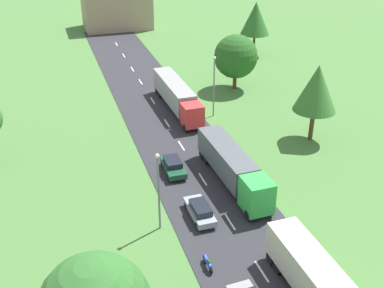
{
  "coord_description": "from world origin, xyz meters",
  "views": [
    {
      "loc": [
        -13.58,
        -6.53,
        25.91
      ],
      "look_at": [
        0.12,
        35.96,
        2.12
      ],
      "focal_mm": 44.18,
      "sensor_mm": 36.0,
      "label": 1
    }
  ],
  "objects_px": {
    "tree_maple": "(236,57)",
    "distant_building": "(117,10)",
    "car_third": "(200,210)",
    "lamppost_second": "(159,188)",
    "tree_ash": "(317,88)",
    "motorcycle_courier": "(208,263)",
    "lamppost_third": "(214,84)",
    "truck_second": "(233,167)",
    "tree_elm": "(256,18)",
    "car_fourth": "(173,166)",
    "truck_third": "(177,95)"
  },
  "relations": [
    {
      "from": "truck_third",
      "to": "distant_building",
      "type": "bearing_deg",
      "value": 89.87
    },
    {
      "from": "truck_second",
      "to": "lamppost_third",
      "type": "xyz_separation_m",
      "value": [
        3.9,
        16.13,
        2.42
      ]
    },
    {
      "from": "motorcycle_courier",
      "to": "tree_maple",
      "type": "bearing_deg",
      "value": 64.53
    },
    {
      "from": "car_third",
      "to": "motorcycle_courier",
      "type": "relative_size",
      "value": 2.31
    },
    {
      "from": "tree_elm",
      "to": "tree_ash",
      "type": "xyz_separation_m",
      "value": [
        -7.32,
        -32.33,
        -0.12
      ]
    },
    {
      "from": "lamppost_third",
      "to": "tree_elm",
      "type": "distance_m",
      "value": 27.64
    },
    {
      "from": "tree_maple",
      "to": "distant_building",
      "type": "distance_m",
      "value": 42.64
    },
    {
      "from": "truck_third",
      "to": "car_fourth",
      "type": "relative_size",
      "value": 3.41
    },
    {
      "from": "truck_second",
      "to": "lamppost_second",
      "type": "height_order",
      "value": "lamppost_second"
    },
    {
      "from": "tree_maple",
      "to": "tree_elm",
      "type": "bearing_deg",
      "value": 56.14
    },
    {
      "from": "motorcycle_courier",
      "to": "distant_building",
      "type": "relative_size",
      "value": 0.14
    },
    {
      "from": "car_fourth",
      "to": "truck_second",
      "type": "bearing_deg",
      "value": -38.48
    },
    {
      "from": "truck_second",
      "to": "lamppost_third",
      "type": "relative_size",
      "value": 1.66
    },
    {
      "from": "lamppost_third",
      "to": "tree_elm",
      "type": "bearing_deg",
      "value": 54.65
    },
    {
      "from": "motorcycle_courier",
      "to": "lamppost_third",
      "type": "distance_m",
      "value": 28.86
    },
    {
      "from": "car_third",
      "to": "distant_building",
      "type": "xyz_separation_m",
      "value": [
        4.88,
        70.04,
        2.93
      ]
    },
    {
      "from": "car_fourth",
      "to": "lamppost_second",
      "type": "bearing_deg",
      "value": -112.99
    },
    {
      "from": "lamppost_third",
      "to": "distant_building",
      "type": "height_order",
      "value": "lamppost_third"
    },
    {
      "from": "truck_third",
      "to": "tree_ash",
      "type": "relative_size",
      "value": 1.61
    },
    {
      "from": "tree_ash",
      "to": "distant_building",
      "type": "bearing_deg",
      "value": 101.88
    },
    {
      "from": "tree_ash",
      "to": "lamppost_second",
      "type": "bearing_deg",
      "value": -152.9
    },
    {
      "from": "lamppost_second",
      "to": "tree_ash",
      "type": "height_order",
      "value": "tree_ash"
    },
    {
      "from": "motorcycle_courier",
      "to": "lamppost_third",
      "type": "relative_size",
      "value": 0.24
    },
    {
      "from": "car_fourth",
      "to": "tree_maple",
      "type": "xyz_separation_m",
      "value": [
        15.33,
        20.42,
        4.1
      ]
    },
    {
      "from": "lamppost_second",
      "to": "car_third",
      "type": "bearing_deg",
      "value": 4.21
    },
    {
      "from": "car_third",
      "to": "truck_second",
      "type": "bearing_deg",
      "value": 41.33
    },
    {
      "from": "truck_third",
      "to": "tree_ash",
      "type": "bearing_deg",
      "value": -46.51
    },
    {
      "from": "lamppost_second",
      "to": "tree_ash",
      "type": "relative_size",
      "value": 0.81
    },
    {
      "from": "tree_ash",
      "to": "tree_elm",
      "type": "bearing_deg",
      "value": 77.25
    },
    {
      "from": "car_fourth",
      "to": "tree_maple",
      "type": "distance_m",
      "value": 25.86
    },
    {
      "from": "truck_second",
      "to": "tree_ash",
      "type": "distance_m",
      "value": 14.69
    },
    {
      "from": "tree_maple",
      "to": "tree_ash",
      "type": "xyz_separation_m",
      "value": [
        2.22,
        -18.13,
        1.55
      ]
    },
    {
      "from": "truck_second",
      "to": "car_third",
      "type": "height_order",
      "value": "truck_second"
    },
    {
      "from": "tree_maple",
      "to": "lamppost_third",
      "type": "bearing_deg",
      "value": -127.79
    },
    {
      "from": "lamppost_third",
      "to": "tree_ash",
      "type": "bearing_deg",
      "value": -48.79
    },
    {
      "from": "car_third",
      "to": "lamppost_third",
      "type": "xyz_separation_m",
      "value": [
        8.76,
        20.41,
        3.67
      ]
    },
    {
      "from": "lamppost_third",
      "to": "tree_ash",
      "type": "height_order",
      "value": "tree_ash"
    },
    {
      "from": "car_fourth",
      "to": "distant_building",
      "type": "distance_m",
      "value": 62.05
    },
    {
      "from": "car_fourth",
      "to": "tree_ash",
      "type": "bearing_deg",
      "value": 7.43
    },
    {
      "from": "tree_maple",
      "to": "distant_building",
      "type": "relative_size",
      "value": 0.58
    },
    {
      "from": "lamppost_third",
      "to": "tree_maple",
      "type": "relative_size",
      "value": 0.99
    },
    {
      "from": "lamppost_third",
      "to": "tree_maple",
      "type": "bearing_deg",
      "value": 52.21
    },
    {
      "from": "tree_elm",
      "to": "car_fourth",
      "type": "bearing_deg",
      "value": -125.68
    },
    {
      "from": "motorcycle_courier",
      "to": "car_third",
      "type": "bearing_deg",
      "value": 76.77
    },
    {
      "from": "tree_maple",
      "to": "tree_elm",
      "type": "distance_m",
      "value": 17.19
    },
    {
      "from": "truck_second",
      "to": "tree_ash",
      "type": "bearing_deg",
      "value": 26.61
    },
    {
      "from": "truck_second",
      "to": "distant_building",
      "type": "relative_size",
      "value": 0.95
    },
    {
      "from": "motorcycle_courier",
      "to": "tree_maple",
      "type": "height_order",
      "value": "tree_maple"
    },
    {
      "from": "tree_elm",
      "to": "distant_building",
      "type": "height_order",
      "value": "tree_elm"
    },
    {
      "from": "car_third",
      "to": "tree_elm",
      "type": "distance_m",
      "value": 49.83
    }
  ]
}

